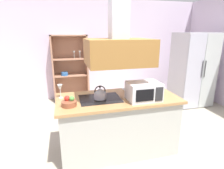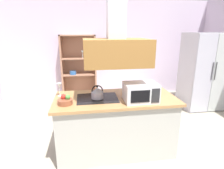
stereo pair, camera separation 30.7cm
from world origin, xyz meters
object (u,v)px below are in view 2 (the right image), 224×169
(dish_cabinet, at_px, (79,71))
(cutting_board, at_px, (134,90))
(microwave, at_px, (141,92))
(refrigerator, at_px, (203,71))
(kettle, at_px, (97,93))
(wine_glass_on_counter, at_px, (59,87))
(fruit_bowl, at_px, (65,101))

(dish_cabinet, height_order, cutting_board, dish_cabinet)
(dish_cabinet, xyz_separation_m, microwave, (0.91, -2.73, 0.24))
(refrigerator, relative_size, kettle, 9.12)
(refrigerator, relative_size, cutting_board, 5.37)
(kettle, bearing_deg, wine_glass_on_counter, 161.47)
(refrigerator, xyz_separation_m, fruit_bowl, (-3.13, -1.59, 0.03))
(kettle, xyz_separation_m, fruit_bowl, (-0.45, -0.16, -0.04))
(wine_glass_on_counter, bearing_deg, cutting_board, 3.71)
(dish_cabinet, distance_m, microwave, 2.89)
(wine_glass_on_counter, bearing_deg, refrigerator, 20.99)
(dish_cabinet, relative_size, cutting_board, 5.20)
(dish_cabinet, height_order, kettle, dish_cabinet)
(refrigerator, relative_size, wine_glass_on_counter, 8.87)
(microwave, bearing_deg, kettle, 161.59)
(refrigerator, relative_size, fruit_bowl, 9.07)
(refrigerator, height_order, wine_glass_on_counter, refrigerator)
(dish_cabinet, height_order, wine_glass_on_counter, dish_cabinet)
(refrigerator, relative_size, dish_cabinet, 1.03)
(dish_cabinet, bearing_deg, cutting_board, -67.20)
(refrigerator, height_order, dish_cabinet, refrigerator)
(dish_cabinet, bearing_deg, kettle, -82.84)
(microwave, height_order, wine_glass_on_counter, microwave)
(microwave, distance_m, wine_glass_on_counter, 1.22)
(wine_glass_on_counter, relative_size, fruit_bowl, 1.02)
(kettle, xyz_separation_m, cutting_board, (0.64, 0.27, -0.08))
(fruit_bowl, bearing_deg, refrigerator, 26.95)
(microwave, height_order, fruit_bowl, microwave)
(refrigerator, relative_size, microwave, 3.97)
(microwave, xyz_separation_m, fruit_bowl, (-1.05, 0.04, -0.08))
(kettle, relative_size, microwave, 0.44)
(cutting_board, distance_m, fruit_bowl, 1.17)
(dish_cabinet, xyz_separation_m, kettle, (0.32, -2.53, 0.20))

